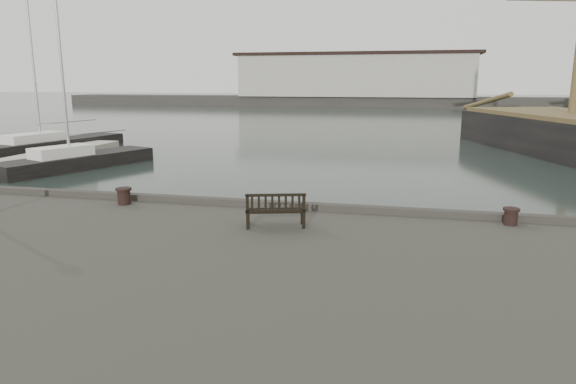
% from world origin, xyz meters
% --- Properties ---
extents(ground, '(400.00, 400.00, 0.00)m').
position_xyz_m(ground, '(0.00, 0.00, 0.00)').
color(ground, black).
rests_on(ground, ground).
extents(breakwater, '(140.00, 9.50, 12.20)m').
position_xyz_m(breakwater, '(-4.56, 92.00, 4.30)').
color(breakwater, '#383530').
rests_on(breakwater, ground).
extents(bench, '(1.52, 0.88, 0.83)m').
position_xyz_m(bench, '(-0.36, -2.01, 1.82)').
color(bench, black).
rests_on(bench, quay).
extents(bollard_left, '(0.58, 0.58, 0.47)m').
position_xyz_m(bollard_left, '(-5.16, -0.72, 1.80)').
color(bollard_left, black).
rests_on(bollard_left, quay).
extents(bollard_right, '(0.41, 0.41, 0.42)m').
position_xyz_m(bollard_right, '(5.22, -0.56, 1.77)').
color(bollard_right, black).
rests_on(bollard_right, quay).
extents(yacht_b, '(5.46, 12.48, 15.82)m').
position_xyz_m(yacht_b, '(-22.86, 18.93, 0.25)').
color(yacht_b, black).
rests_on(yacht_b, ground).
extents(yacht_c, '(5.50, 9.63, 12.73)m').
position_xyz_m(yacht_c, '(-16.05, 12.56, 0.24)').
color(yacht_c, black).
rests_on(yacht_c, ground).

